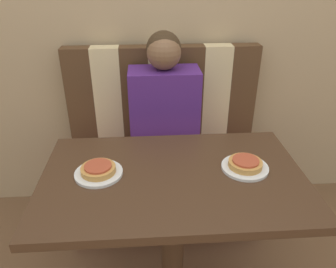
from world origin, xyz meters
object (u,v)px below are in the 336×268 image
at_px(plate_left, 99,173).
at_px(pizza_left, 98,169).
at_px(person, 164,100).
at_px(pizza_right, 245,163).
at_px(plate_right, 245,167).

bearing_deg(plate_left, pizza_left, 0.00).
height_order(person, pizza_right, person).
relative_size(plate_right, pizza_right, 1.39).
xyz_separation_m(plate_left, pizza_right, (0.58, 0.00, 0.02)).
bearing_deg(plate_left, plate_right, 0.00).
relative_size(plate_left, pizza_left, 1.39).
distance_m(person, pizza_left, 0.64).
height_order(plate_left, plate_right, same).
xyz_separation_m(pizza_left, pizza_right, (0.58, 0.00, 0.00)).
distance_m(plate_left, plate_right, 0.58).
height_order(plate_right, pizza_right, pizza_right).
bearing_deg(person, plate_right, -62.95).
bearing_deg(plate_left, pizza_right, 0.00).
distance_m(person, plate_right, 0.64).
bearing_deg(plate_right, pizza_left, 180.00).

